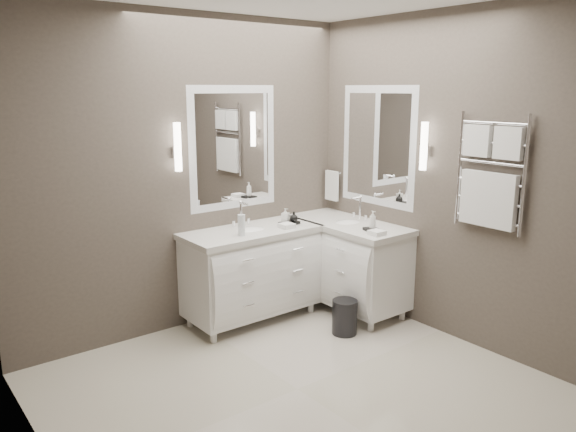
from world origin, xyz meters
TOP-DOWN VIEW (x-y plane):
  - floor at (0.00, 0.00)m, footprint 3.20×3.00m
  - wall_back at (0.00, 1.50)m, footprint 3.20×0.01m
  - wall_front at (0.00, -1.50)m, footprint 3.20×0.01m
  - wall_left at (-1.60, 0.00)m, footprint 0.01×3.00m
  - wall_right at (1.60, 0.00)m, footprint 0.01×3.00m
  - vanity_back at (0.45, 1.23)m, footprint 1.24×0.59m
  - vanity_right at (1.33, 0.90)m, footprint 0.59×1.24m
  - mirror_back at (0.45, 1.49)m, footprint 0.90×0.02m
  - mirror_right at (1.59, 0.80)m, footprint 0.02×0.90m
  - sconce_back at (-0.13, 1.43)m, footprint 0.06×0.06m
  - sconce_right at (1.53, 0.22)m, footprint 0.06×0.06m
  - towel_bar_corner at (1.54, 1.36)m, footprint 0.03×0.22m
  - towel_ladder at (1.55, -0.40)m, footprint 0.06×0.58m
  - waste_bin at (0.90, 0.47)m, footprint 0.27×0.27m
  - amenity_tray_back at (0.83, 1.16)m, footprint 0.19×0.16m
  - amenity_tray_right at (1.25, 0.52)m, footprint 0.15×0.18m
  - water_bottle at (0.26, 1.09)m, footprint 0.07×0.07m
  - soap_bottle_a at (0.80, 1.18)m, footprint 0.07×0.08m
  - soap_bottle_b at (0.86, 1.13)m, footprint 0.09×0.09m
  - soap_bottle_c at (1.25, 0.52)m, footprint 0.06×0.06m

SIDE VIEW (x-z plane):
  - floor at x=0.00m, z-range -0.01..0.00m
  - waste_bin at x=0.90m, z-range 0.00..0.30m
  - vanity_back at x=0.45m, z-range 0.00..0.97m
  - vanity_right at x=1.33m, z-range 0.00..0.97m
  - amenity_tray_right at x=1.25m, z-range 0.85..0.87m
  - amenity_tray_back at x=0.83m, z-range 0.85..0.88m
  - soap_bottle_b at x=0.86m, z-range 0.88..0.97m
  - soap_bottle_a at x=0.80m, z-range 0.88..1.00m
  - water_bottle at x=0.26m, z-range 0.85..1.03m
  - soap_bottle_c at x=1.25m, z-range 0.87..1.03m
  - towel_bar_corner at x=1.54m, z-range 0.97..1.27m
  - wall_back at x=0.00m, z-range 0.00..2.70m
  - wall_front at x=0.00m, z-range 0.00..2.70m
  - wall_left at x=-1.60m, z-range 0.00..2.70m
  - wall_right at x=1.60m, z-range 0.00..2.70m
  - towel_ladder at x=1.55m, z-range 0.94..1.84m
  - mirror_back at x=0.45m, z-range 1.00..2.10m
  - mirror_right at x=1.59m, z-range 1.00..2.10m
  - sconce_back at x=-0.13m, z-range 1.39..1.79m
  - sconce_right at x=1.53m, z-range 1.39..1.79m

